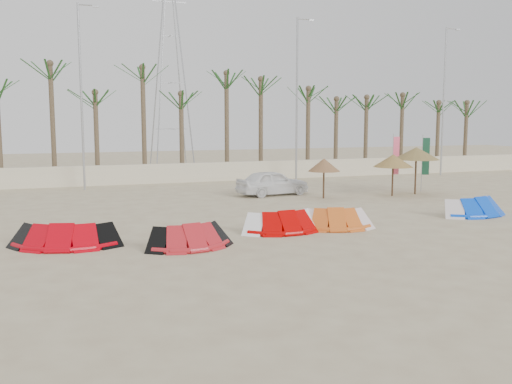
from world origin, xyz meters
name	(u,v)px	position (x,y,z in m)	size (l,w,h in m)	color
ground	(321,256)	(0.00, 0.00, 0.00)	(120.00, 120.00, 0.00)	#C6BA94
boundary_wall	(175,173)	(0.00, 22.00, 0.65)	(60.00, 0.30, 1.30)	beige
palm_line	(179,87)	(0.67, 23.50, 6.44)	(52.00, 4.00, 7.70)	brown
lamp_b	(82,94)	(-5.96, 20.00, 5.77)	(1.25, 0.14, 11.00)	#A5A8AD
lamp_c	(297,97)	(8.04, 20.00, 5.77)	(1.25, 0.14, 11.00)	#A5A8AD
lamp_d	(444,99)	(20.04, 20.00, 5.77)	(1.25, 0.14, 11.00)	#A5A8AD
pylon	(172,174)	(1.00, 28.00, 0.00)	(3.00, 3.00, 14.00)	#A5A8AD
kite_red_left	(65,233)	(-7.54, 4.32, 0.42)	(3.88, 2.40, 0.90)	#C3000C
kite_red_mid	(188,235)	(-3.62, 2.68, 0.42)	(3.10, 1.88, 0.90)	red
kite_red_right	(281,220)	(0.38, 4.18, 0.42)	(3.30, 1.66, 0.90)	#BD0000
kite_orange	(331,217)	(2.47, 4.08, 0.42)	(3.28, 2.21, 0.90)	#DB5E1C
kite_blue	(471,205)	(9.89, 4.82, 0.42)	(3.70, 2.11, 0.90)	blue
parasol_left	(324,165)	(5.96, 11.71, 1.81)	(1.75, 1.75, 2.17)	#4C331E
parasol_mid	(393,161)	(10.00, 11.27, 1.97)	(2.18, 2.18, 2.33)	#4C331E
parasol_right	(416,153)	(11.69, 11.53, 2.33)	(2.61, 2.61, 2.68)	#4C331E
flag_pink	(395,157)	(11.28, 13.00, 2.03)	(0.45, 0.04, 3.42)	#A5A8AD
flag_green	(425,158)	(12.95, 12.48, 1.99)	(0.44, 0.18, 3.36)	#A5A8AD
car	(273,183)	(3.84, 13.87, 0.71)	(1.67, 4.16, 1.42)	white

